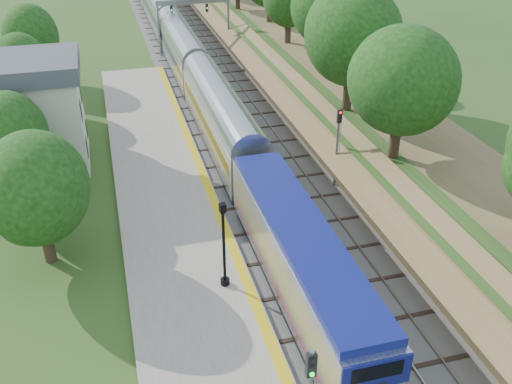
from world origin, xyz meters
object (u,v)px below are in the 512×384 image
object	(u,v)px
station_building	(23,114)
lamppost_far	(224,250)
signal_gantry	(193,12)
train	(170,31)
signal_farside	(338,139)

from	to	relation	value
station_building	lamppost_far	world-z (taller)	station_building
signal_gantry	lamppost_far	bearing A→B (deg)	-97.94
signal_gantry	train	world-z (taller)	signal_gantry
train	lamppost_far	xyz separation A→B (m)	(-3.46, -45.20, 0.43)
station_building	lamppost_far	bearing A→B (deg)	-58.99
station_building	signal_farside	world-z (taller)	station_building
signal_farside	lamppost_far	bearing A→B (deg)	-137.60
train	signal_farside	world-z (taller)	signal_farside
station_building	train	distance (m)	31.07
signal_farside	station_building	bearing A→B (deg)	156.67
train	signal_farside	bearing A→B (deg)	-80.33
signal_gantry	signal_farside	world-z (taller)	signal_gantry
signal_gantry	signal_farside	distance (m)	33.93
station_building	signal_gantry	bearing A→B (deg)	56.62
train	lamppost_far	world-z (taller)	lamppost_far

